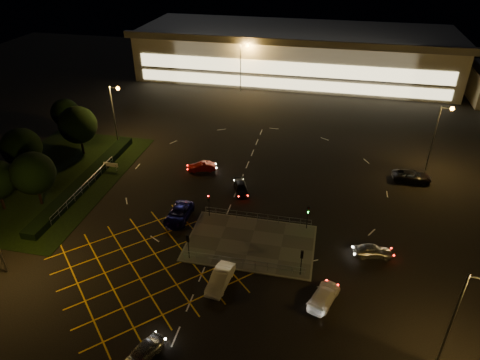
% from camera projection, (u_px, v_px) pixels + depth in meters
% --- Properties ---
extents(ground, '(180.00, 180.00, 0.00)m').
position_uv_depth(ground, '(237.00, 230.00, 50.73)').
color(ground, black).
rests_on(ground, ground).
extents(pedestrian_island, '(14.00, 9.00, 0.12)m').
position_uv_depth(pedestrian_island, '(251.00, 243.00, 48.66)').
color(pedestrian_island, '#4C4944').
rests_on(pedestrian_island, ground).
extents(grass_verge, '(18.00, 30.00, 0.08)m').
position_uv_depth(grass_verge, '(55.00, 179.00, 60.83)').
color(grass_verge, black).
rests_on(grass_verge, ground).
extents(hedge, '(2.00, 26.00, 1.00)m').
position_uv_depth(hedge, '(86.00, 180.00, 59.68)').
color(hedge, black).
rests_on(hedge, ground).
extents(supermarket, '(72.00, 26.50, 10.50)m').
position_uv_depth(supermarket, '(295.00, 53.00, 99.83)').
color(supermarket, beige).
rests_on(supermarket, ground).
extents(streetlight_se, '(1.78, 0.56, 10.03)m').
position_uv_depth(streetlight_se, '(463.00, 309.00, 31.90)').
color(streetlight_se, slate).
rests_on(streetlight_se, ground).
extents(streetlight_nw, '(1.78, 0.56, 10.03)m').
position_uv_depth(streetlight_nw, '(115.00, 108.00, 66.70)').
color(streetlight_nw, slate).
rests_on(streetlight_nw, ground).
extents(streetlight_ne, '(1.78, 0.56, 10.03)m').
position_uv_depth(streetlight_ne, '(439.00, 130.00, 59.63)').
color(streetlight_ne, slate).
rests_on(streetlight_ne, ground).
extents(streetlight_far_left, '(1.78, 0.56, 10.03)m').
position_uv_depth(streetlight_far_left, '(243.00, 61.00, 89.25)').
color(streetlight_far_left, slate).
rests_on(streetlight_far_left, ground).
extents(streetlight_far_right, '(1.78, 0.56, 10.03)m').
position_uv_depth(streetlight_far_right, '(444.00, 70.00, 83.64)').
color(streetlight_far_right, slate).
rests_on(streetlight_far_right, ground).
extents(signal_sw, '(0.28, 0.30, 3.15)m').
position_uv_depth(signal_sw, '(188.00, 242.00, 45.22)').
color(signal_sw, black).
rests_on(signal_sw, pedestrian_island).
extents(signal_se, '(0.28, 0.30, 3.15)m').
position_uv_depth(signal_se, '(302.00, 258.00, 43.04)').
color(signal_se, black).
rests_on(signal_se, pedestrian_island).
extents(signal_nw, '(0.28, 0.30, 3.15)m').
position_uv_depth(signal_nw, '(209.00, 201.00, 51.91)').
color(signal_nw, black).
rests_on(signal_nw, pedestrian_island).
extents(signal_ne, '(0.28, 0.30, 3.15)m').
position_uv_depth(signal_ne, '(308.00, 213.00, 49.72)').
color(signal_ne, black).
rests_on(signal_ne, pedestrian_island).
extents(tree_b, '(5.40, 5.40, 7.35)m').
position_uv_depth(tree_b, '(21.00, 147.00, 59.18)').
color(tree_b, black).
rests_on(tree_b, ground).
extents(tree_c, '(5.76, 5.76, 7.84)m').
position_uv_depth(tree_c, '(78.00, 125.00, 64.99)').
color(tree_c, black).
rests_on(tree_c, ground).
extents(tree_d, '(4.68, 4.68, 6.37)m').
position_uv_depth(tree_d, '(65.00, 113.00, 71.59)').
color(tree_d, black).
rests_on(tree_d, ground).
extents(tree_e, '(5.40, 5.40, 7.35)m').
position_uv_depth(tree_e, '(33.00, 173.00, 53.07)').
color(tree_e, black).
rests_on(tree_e, ground).
extents(car_near_silver, '(3.04, 4.36, 1.38)m').
position_uv_depth(car_near_silver, '(143.00, 352.00, 35.51)').
color(car_near_silver, silver).
rests_on(car_near_silver, ground).
extents(car_queue_white, '(2.18, 4.87, 1.55)m').
position_uv_depth(car_queue_white, '(220.00, 279.00, 42.75)').
color(car_queue_white, silver).
rests_on(car_queue_white, ground).
extents(car_left_blue, '(2.56, 5.51, 1.53)m').
position_uv_depth(car_left_blue, '(179.00, 214.00, 52.28)').
color(car_left_blue, '#0C0A41').
rests_on(car_left_blue, ground).
extents(car_far_dkgrey, '(3.12, 4.61, 1.24)m').
position_uv_depth(car_far_dkgrey, '(241.00, 188.00, 57.65)').
color(car_far_dkgrey, black).
rests_on(car_far_dkgrey, ground).
extents(car_right_silver, '(4.33, 2.26, 1.41)m').
position_uv_depth(car_right_silver, '(373.00, 251.00, 46.49)').
color(car_right_silver, silver).
rests_on(car_right_silver, ground).
extents(car_circ_red, '(4.23, 2.62, 1.32)m').
position_uv_depth(car_circ_red, '(202.00, 167.00, 62.63)').
color(car_circ_red, maroon).
rests_on(car_circ_red, ground).
extents(car_east_grey, '(5.44, 2.71, 1.48)m').
position_uv_depth(car_east_grey, '(412.00, 176.00, 60.13)').
color(car_east_grey, black).
rests_on(car_east_grey, ground).
extents(car_approach_white, '(3.51, 5.20, 1.40)m').
position_uv_depth(car_approach_white, '(324.00, 296.00, 40.89)').
color(car_approach_white, white).
rests_on(car_approach_white, ground).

